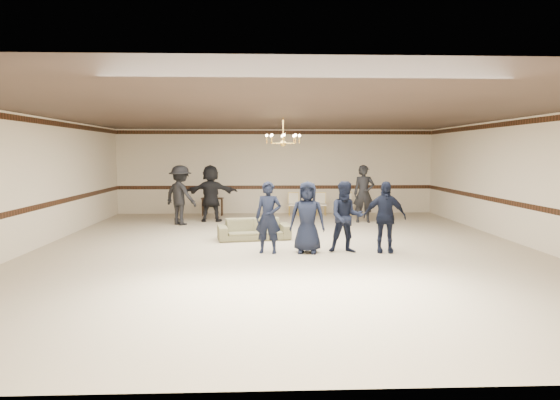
{
  "coord_description": "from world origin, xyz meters",
  "views": [
    {
      "loc": [
        -0.58,
        -11.51,
        2.31
      ],
      "look_at": [
        -0.14,
        -0.5,
        1.24
      ],
      "focal_mm": 31.12,
      "sensor_mm": 36.0,
      "label": 1
    }
  ],
  "objects_px": {
    "boy_c": "(346,217)",
    "adult_right": "(364,194)",
    "boy_d": "(385,217)",
    "banquet_chair_right": "(348,204)",
    "boy_b": "(307,217)",
    "console_table": "(213,207)",
    "boy_a": "(268,217)",
    "banquet_chair_mid": "(321,204)",
    "settee": "(254,229)",
    "adult_mid": "(211,193)",
    "chandelier": "(283,131)",
    "adult_left": "(181,195)",
    "banquet_chair_left": "(294,205)"
  },
  "relations": [
    {
      "from": "adult_right",
      "to": "console_table",
      "type": "distance_m",
      "value": 5.61
    },
    {
      "from": "boy_a",
      "to": "boy_c",
      "type": "relative_size",
      "value": 1.0
    },
    {
      "from": "chandelier",
      "to": "settee",
      "type": "xyz_separation_m",
      "value": [
        -0.76,
        0.33,
        -2.6
      ]
    },
    {
      "from": "boy_c",
      "to": "adult_mid",
      "type": "bearing_deg",
      "value": 127.34
    },
    {
      "from": "boy_d",
      "to": "banquet_chair_left",
      "type": "xyz_separation_m",
      "value": [
        -1.66,
        6.66,
        -0.41
      ]
    },
    {
      "from": "boy_b",
      "to": "console_table",
      "type": "distance_m",
      "value": 7.45
    },
    {
      "from": "adult_mid",
      "to": "banquet_chair_right",
      "type": "xyz_separation_m",
      "value": [
        4.89,
        1.39,
        -0.54
      ]
    },
    {
      "from": "console_table",
      "to": "boy_d",
      "type": "bearing_deg",
      "value": -50.21
    },
    {
      "from": "chandelier",
      "to": "banquet_chair_right",
      "type": "bearing_deg",
      "value": 63.09
    },
    {
      "from": "banquet_chair_mid",
      "to": "banquet_chair_right",
      "type": "distance_m",
      "value": 1.0
    },
    {
      "from": "adult_mid",
      "to": "adult_right",
      "type": "bearing_deg",
      "value": 176.68
    },
    {
      "from": "boy_b",
      "to": "boy_d",
      "type": "bearing_deg",
      "value": 9.15
    },
    {
      "from": "chandelier",
      "to": "boy_b",
      "type": "relative_size",
      "value": 0.57
    },
    {
      "from": "boy_b",
      "to": "boy_c",
      "type": "relative_size",
      "value": 1.0
    },
    {
      "from": "chandelier",
      "to": "boy_c",
      "type": "bearing_deg",
      "value": -46.38
    },
    {
      "from": "boy_a",
      "to": "boy_c",
      "type": "distance_m",
      "value": 1.8
    },
    {
      "from": "boy_d",
      "to": "adult_left",
      "type": "xyz_separation_m",
      "value": [
        -5.45,
        4.57,
        0.13
      ]
    },
    {
      "from": "boy_d",
      "to": "banquet_chair_left",
      "type": "bearing_deg",
      "value": 111.95
    },
    {
      "from": "boy_d",
      "to": "banquet_chair_right",
      "type": "distance_m",
      "value": 6.68
    },
    {
      "from": "banquet_chair_left",
      "to": "console_table",
      "type": "bearing_deg",
      "value": 174.92
    },
    {
      "from": "boy_c",
      "to": "banquet_chair_left",
      "type": "height_order",
      "value": "boy_c"
    },
    {
      "from": "adult_left",
      "to": "adult_mid",
      "type": "xyz_separation_m",
      "value": [
        0.9,
        0.7,
        0.0
      ]
    },
    {
      "from": "boy_c",
      "to": "adult_right",
      "type": "height_order",
      "value": "adult_right"
    },
    {
      "from": "boy_b",
      "to": "adult_right",
      "type": "height_order",
      "value": "adult_right"
    },
    {
      "from": "adult_mid",
      "to": "banquet_chair_left",
      "type": "bearing_deg",
      "value": -153.1
    },
    {
      "from": "banquet_chair_right",
      "to": "console_table",
      "type": "height_order",
      "value": "banquet_chair_right"
    },
    {
      "from": "banquet_chair_mid",
      "to": "adult_mid",
      "type": "bearing_deg",
      "value": -159.24
    },
    {
      "from": "boy_a",
      "to": "banquet_chair_mid",
      "type": "height_order",
      "value": "boy_a"
    },
    {
      "from": "boy_d",
      "to": "adult_mid",
      "type": "relative_size",
      "value": 0.87
    },
    {
      "from": "adult_mid",
      "to": "boy_a",
      "type": "bearing_deg",
      "value": 110.49
    },
    {
      "from": "settee",
      "to": "adult_right",
      "type": "bearing_deg",
      "value": 30.95
    },
    {
      "from": "boy_a",
      "to": "banquet_chair_right",
      "type": "relative_size",
      "value": 1.99
    },
    {
      "from": "boy_c",
      "to": "adult_right",
      "type": "xyz_separation_m",
      "value": [
        1.45,
        4.87,
        0.13
      ]
    },
    {
      "from": "console_table",
      "to": "chandelier",
      "type": "bearing_deg",
      "value": -60.74
    },
    {
      "from": "boy_d",
      "to": "settee",
      "type": "height_order",
      "value": "boy_d"
    },
    {
      "from": "boy_c",
      "to": "banquet_chair_mid",
      "type": "distance_m",
      "value": 6.68
    },
    {
      "from": "chandelier",
      "to": "boy_b",
      "type": "bearing_deg",
      "value": -71.34
    },
    {
      "from": "adult_left",
      "to": "boy_a",
      "type": "bearing_deg",
      "value": 157.64
    },
    {
      "from": "boy_d",
      "to": "boy_a",
      "type": "bearing_deg",
      "value": -172.03
    },
    {
      "from": "boy_a",
      "to": "banquet_chair_mid",
      "type": "relative_size",
      "value": 1.99
    },
    {
      "from": "adult_mid",
      "to": "console_table",
      "type": "bearing_deg",
      "value": -84.89
    },
    {
      "from": "settee",
      "to": "adult_mid",
      "type": "height_order",
      "value": "adult_mid"
    },
    {
      "from": "boy_b",
      "to": "settee",
      "type": "relative_size",
      "value": 0.87
    },
    {
      "from": "settee",
      "to": "boy_b",
      "type": "bearing_deg",
      "value": -64.37
    },
    {
      "from": "chandelier",
      "to": "settee",
      "type": "height_order",
      "value": "chandelier"
    },
    {
      "from": "boy_b",
      "to": "settee",
      "type": "distance_m",
      "value": 2.25
    },
    {
      "from": "chandelier",
      "to": "boy_d",
      "type": "xyz_separation_m",
      "value": [
        2.29,
        -1.46,
        -2.05
      ]
    },
    {
      "from": "adult_left",
      "to": "console_table",
      "type": "xyz_separation_m",
      "value": [
        0.79,
        2.29,
        -0.62
      ]
    },
    {
      "from": "boy_a",
      "to": "adult_mid",
      "type": "height_order",
      "value": "adult_mid"
    },
    {
      "from": "boy_a",
      "to": "settee",
      "type": "bearing_deg",
      "value": 114.41
    }
  ]
}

